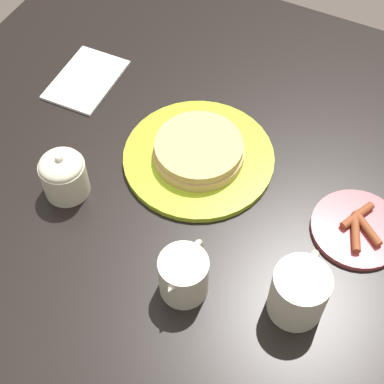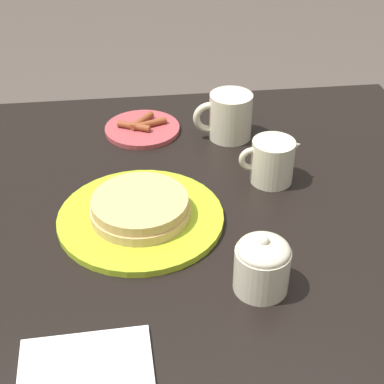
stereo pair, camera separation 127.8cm
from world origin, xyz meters
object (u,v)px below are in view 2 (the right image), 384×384
object	(u,v)px
pancake_plate	(140,213)
sugar_bowl	(262,264)
side_plate_bacon	(142,128)
napkin	(86,369)
coffee_mug	(229,116)
creamer_pitcher	(273,160)

from	to	relation	value
pancake_plate	sugar_bowl	xyz separation A→B (m)	(-0.17, 0.18, 0.03)
side_plate_bacon	napkin	world-z (taller)	side_plate_bacon
coffee_mug	napkin	size ratio (longest dim) A/B	0.70
pancake_plate	side_plate_bacon	xyz separation A→B (m)	(-0.02, -0.31, -0.01)
pancake_plate	coffee_mug	world-z (taller)	coffee_mug
creamer_pitcher	napkin	world-z (taller)	creamer_pitcher
side_plate_bacon	sugar_bowl	distance (m)	0.51
side_plate_bacon	napkin	xyz separation A→B (m)	(0.10, 0.61, -0.00)
coffee_mug	napkin	xyz separation A→B (m)	(0.28, 0.57, -0.05)
side_plate_bacon	coffee_mug	xyz separation A→B (m)	(-0.18, 0.05, 0.04)
side_plate_bacon	creamer_pitcher	distance (m)	0.32
pancake_plate	creamer_pitcher	xyz separation A→B (m)	(-0.25, -0.09, 0.03)
pancake_plate	creamer_pitcher	size ratio (longest dim) A/B	2.40
sugar_bowl	coffee_mug	bearing A→B (deg)	-93.65
side_plate_bacon	coffee_mug	size ratio (longest dim) A/B	1.31
pancake_plate	sugar_bowl	distance (m)	0.25
pancake_plate	side_plate_bacon	distance (m)	0.31
side_plate_bacon	creamer_pitcher	size ratio (longest dim) A/B	1.36
coffee_mug	napkin	bearing A→B (deg)	63.73
sugar_bowl	napkin	xyz separation A→B (m)	(0.25, 0.12, -0.04)
coffee_mug	sugar_bowl	size ratio (longest dim) A/B	1.27
coffee_mug	sugar_bowl	bearing A→B (deg)	86.35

